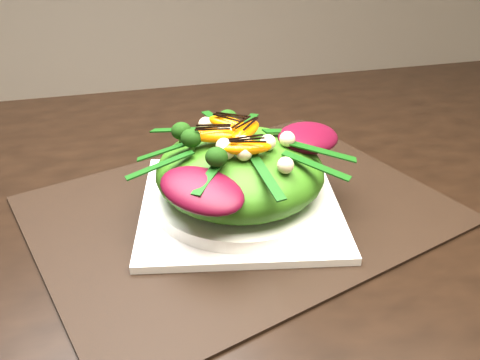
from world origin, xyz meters
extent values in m
cube|color=black|center=(0.00, 0.00, 0.73)|extent=(1.60, 0.90, 0.75)
cube|color=black|center=(-0.08, -0.04, 0.75)|extent=(0.57, 0.50, 0.00)
cube|color=white|center=(-0.08, -0.04, 0.76)|extent=(0.29, 0.29, 0.01)
cylinder|color=white|center=(-0.08, -0.04, 0.77)|extent=(0.25, 0.25, 0.02)
ellipsoid|color=#376E14|center=(-0.08, -0.04, 0.81)|extent=(0.26, 0.26, 0.08)
ellipsoid|color=#460717|center=(0.01, -0.03, 0.84)|extent=(0.12, 0.11, 0.02)
ellipsoid|color=#E06003|center=(-0.09, -0.02, 0.85)|extent=(0.06, 0.03, 0.01)
sphere|color=black|center=(-0.13, -0.02, 0.86)|extent=(0.04, 0.04, 0.03)
sphere|color=#C1B088|center=(-0.06, -0.08, 0.85)|extent=(0.02, 0.02, 0.02)
cube|color=black|center=(-0.09, -0.02, 0.86)|extent=(0.04, 0.01, 0.00)
camera|label=1|loc=(-0.22, -0.56, 1.10)|focal=38.00mm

